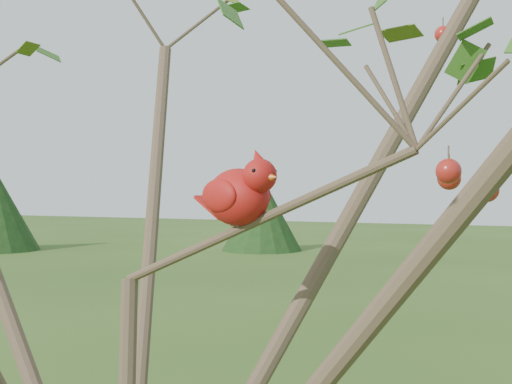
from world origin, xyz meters
TOP-DOWN VIEW (x-y plane):
  - crabapple_tree at (0.03, -0.02)m, footprint 2.35×2.05m
  - cardinal at (0.22, 0.08)m, footprint 0.22×0.15m

SIDE VIEW (x-z plane):
  - crabapple_tree at x=0.03m, z-range 0.65..3.60m
  - cardinal at x=0.22m, z-range 2.05..2.20m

